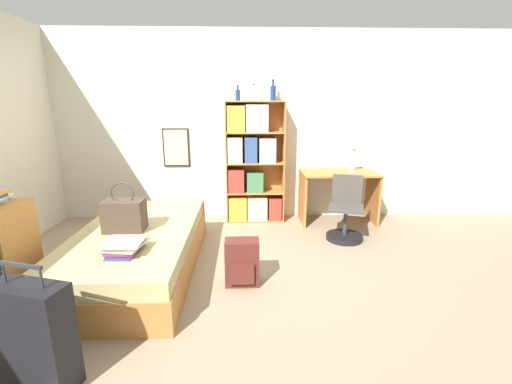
# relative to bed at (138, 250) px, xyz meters

# --- Properties ---
(ground_plane) EXTENTS (14.00, 14.00, 0.00)m
(ground_plane) POSITION_rel_bed_xyz_m (0.63, -0.02, -0.21)
(ground_plane) COLOR gray
(wall_back) EXTENTS (10.00, 0.09, 2.60)m
(wall_back) POSITION_rel_bed_xyz_m (0.63, 1.72, 1.09)
(wall_back) COLOR beige
(wall_back) RESTS_ON ground_plane
(bed) EXTENTS (1.11, 2.10, 0.43)m
(bed) POSITION_rel_bed_xyz_m (0.00, 0.00, 0.00)
(bed) COLOR #B77538
(bed) RESTS_ON ground_plane
(handbag) EXTENTS (0.37, 0.24, 0.48)m
(handbag) POSITION_rel_bed_xyz_m (-0.09, -0.02, 0.38)
(handbag) COLOR #47382D
(handbag) RESTS_ON bed
(book_stack_on_bed) EXTENTS (0.35, 0.38, 0.10)m
(book_stack_on_bed) POSITION_rel_bed_xyz_m (0.07, -0.53, 0.27)
(book_stack_on_bed) COLOR #334C84
(book_stack_on_bed) RESTS_ON bed
(suitcase) EXTENTS (0.49, 0.31, 0.79)m
(suitcase) POSITION_rel_bed_xyz_m (-0.15, -1.45, 0.11)
(suitcase) COLOR black
(suitcase) RESTS_ON ground_plane
(bookcase) EXTENTS (0.80, 0.31, 1.66)m
(bookcase) POSITION_rel_bed_xyz_m (1.17, 1.50, 0.58)
(bookcase) COLOR #B77538
(bookcase) RESTS_ON ground_plane
(bottle_green) EXTENTS (0.06, 0.06, 0.20)m
(bottle_green) POSITION_rel_bed_xyz_m (0.99, 1.51, 1.53)
(bottle_green) COLOR navy
(bottle_green) RESTS_ON bookcase
(bottle_brown) EXTENTS (0.07, 0.07, 0.22)m
(bottle_brown) POSITION_rel_bed_xyz_m (1.20, 1.51, 1.53)
(bottle_brown) COLOR #B7BCC1
(bottle_brown) RESTS_ON bookcase
(bottle_clear) EXTENTS (0.07, 0.07, 0.27)m
(bottle_clear) POSITION_rel_bed_xyz_m (1.46, 1.54, 1.55)
(bottle_clear) COLOR navy
(bottle_clear) RESTS_ON bookcase
(desk) EXTENTS (1.04, 0.57, 0.72)m
(desk) POSITION_rel_bed_xyz_m (2.37, 1.38, 0.28)
(desk) COLOR #B77538
(desk) RESTS_ON ground_plane
(desk_lamp) EXTENTS (0.15, 0.11, 0.42)m
(desk_lamp) POSITION_rel_bed_xyz_m (2.56, 1.36, 0.78)
(desk_lamp) COLOR #ADA89E
(desk_lamp) RESTS_ON desk
(desk_chair) EXTENTS (0.50, 0.50, 0.78)m
(desk_chair) POSITION_rel_bed_xyz_m (2.30, 0.76, 0.03)
(desk_chair) COLOR black
(desk_chair) RESTS_ON ground_plane
(backpack) EXTENTS (0.31, 0.22, 0.43)m
(backpack) POSITION_rel_bed_xyz_m (1.04, -0.31, -0.00)
(backpack) COLOR #56231E
(backpack) RESTS_ON ground_plane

